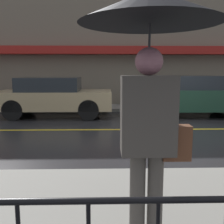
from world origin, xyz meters
The scene contains 7 objects.
ground_plane centered at (0.00, 0.00, 0.00)m, with size 80.00×80.00×0.00m, color #262628.
sidewalk_far centered at (0.00, 4.22, 0.06)m, with size 28.00×1.73×0.12m.
lane_marking centered at (0.00, 0.00, 0.00)m, with size 25.20×0.12×0.01m.
building_storefront centered at (0.00, 5.21, 3.39)m, with size 28.00×0.85×6.86m.
pedestrian centered at (-1.73, -5.16, 1.86)m, with size 1.15×1.15×2.16m.
car_tan centered at (-3.99, 2.28, 0.75)m, with size 4.12×1.79×1.43m.
car_dark_green centered at (1.03, 2.28, 0.76)m, with size 4.42×1.81×1.49m.
Camera 1 is at (-2.09, -7.31, 1.64)m, focal length 42.00 mm.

